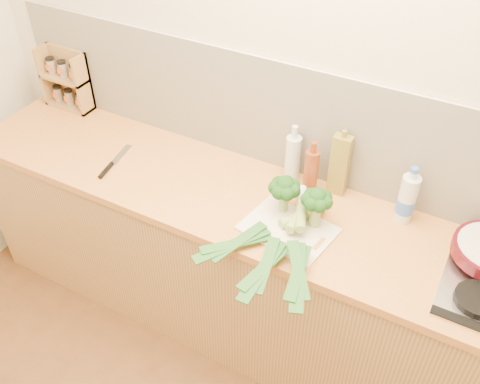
# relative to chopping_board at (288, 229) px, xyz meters

# --- Properties ---
(room_shell) EXTENTS (3.50, 3.50, 3.50)m
(room_shell) POSITION_rel_chopping_board_xyz_m (-0.11, 0.39, 0.26)
(room_shell) COLOR beige
(room_shell) RESTS_ON ground
(counter) EXTENTS (3.20, 0.62, 0.90)m
(counter) POSITION_rel_chopping_board_xyz_m (-0.11, 0.10, -0.46)
(counter) COLOR #B3874A
(counter) RESTS_ON ground
(chopping_board) EXTENTS (0.40, 0.32, 0.01)m
(chopping_board) POSITION_rel_chopping_board_xyz_m (0.00, 0.00, 0.00)
(chopping_board) COLOR silver
(chopping_board) RESTS_ON counter
(broccoli_left) EXTENTS (0.14, 0.14, 0.18)m
(broccoli_left) POSITION_rel_chopping_board_xyz_m (-0.07, 0.09, 0.13)
(broccoli_left) COLOR #92A862
(broccoli_left) RESTS_ON chopping_board
(broccoli_right) EXTENTS (0.13, 0.13, 0.19)m
(broccoli_right) POSITION_rel_chopping_board_xyz_m (0.09, 0.07, 0.14)
(broccoli_right) COLOR #92A862
(broccoli_right) RESTS_ON chopping_board
(leek_front) EXTENTS (0.36, 0.56, 0.04)m
(leek_front) POSITION_rel_chopping_board_xyz_m (-0.04, -0.03, 0.03)
(leek_front) COLOR white
(leek_front) RESTS_ON chopping_board
(leek_mid) EXTENTS (0.10, 0.68, 0.04)m
(leek_mid) POSITION_rel_chopping_board_xyz_m (0.02, -0.05, 0.05)
(leek_mid) COLOR white
(leek_mid) RESTS_ON chopping_board
(leek_back) EXTENTS (0.29, 0.65, 0.04)m
(leek_back) POSITION_rel_chopping_board_xyz_m (0.07, -0.05, 0.06)
(leek_back) COLOR white
(leek_back) RESTS_ON chopping_board
(chefs_knife) EXTENTS (0.08, 0.29, 0.02)m
(chefs_knife) POSITION_rel_chopping_board_xyz_m (-0.93, -0.02, 0.00)
(chefs_knife) COLOR silver
(chefs_knife) RESTS_ON counter
(spice_rack) EXTENTS (0.28, 0.11, 0.33)m
(spice_rack) POSITION_rel_chopping_board_xyz_m (-1.49, 0.34, 0.14)
(spice_rack) COLOR #AA7D49
(spice_rack) RESTS_ON counter
(oil_tin) EXTENTS (0.08, 0.05, 0.33)m
(oil_tin) POSITION_rel_chopping_board_xyz_m (0.08, 0.33, 0.15)
(oil_tin) COLOR olive
(oil_tin) RESTS_ON counter
(glass_bottle) EXTENTS (0.07, 0.07, 0.29)m
(glass_bottle) POSITION_rel_chopping_board_xyz_m (-0.13, 0.33, 0.11)
(glass_bottle) COLOR silver
(glass_bottle) RESTS_ON counter
(amber_bottle) EXTENTS (0.06, 0.06, 0.26)m
(amber_bottle) POSITION_rel_chopping_board_xyz_m (-0.03, 0.29, 0.10)
(amber_bottle) COLOR brown
(amber_bottle) RESTS_ON counter
(water_bottle) EXTENTS (0.08, 0.08, 0.25)m
(water_bottle) POSITION_rel_chopping_board_xyz_m (0.40, 0.30, 0.10)
(water_bottle) COLOR silver
(water_bottle) RESTS_ON counter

